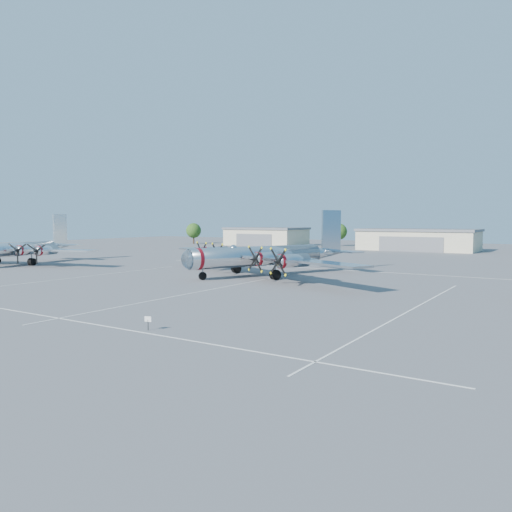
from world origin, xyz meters
The scene contains 9 objects.
ground centered at (0.00, 0.00, 0.00)m, with size 260.00×260.00×0.00m, color #525254.
parking_lines centered at (0.00, -1.75, 0.01)m, with size 60.00×50.08×0.01m.
hangar_west centered at (-45.00, 81.96, 2.71)m, with size 22.60×14.60×5.40m.
hangar_center centered at (0.00, 81.96, 2.71)m, with size 28.60×14.60×5.40m.
tree_far_west centered at (-70.00, 78.00, 4.22)m, with size 4.80×4.80×6.64m.
tree_west centered at (-25.00, 90.00, 4.22)m, with size 4.80×4.80×6.64m.
main_bomber_b29 centered at (-2.30, 12.23, 0.00)m, with size 41.11×28.12×9.09m, color silver, non-canonical shape.
bomber_west centered at (-47.05, 4.20, 0.00)m, with size 33.20×23.51×8.77m, color silver, non-canonical shape.
info_placard centered at (8.88, -21.30, 0.69)m, with size 0.50×0.18×0.98m.
Camera 1 is at (33.56, -45.86, 7.63)m, focal length 35.00 mm.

